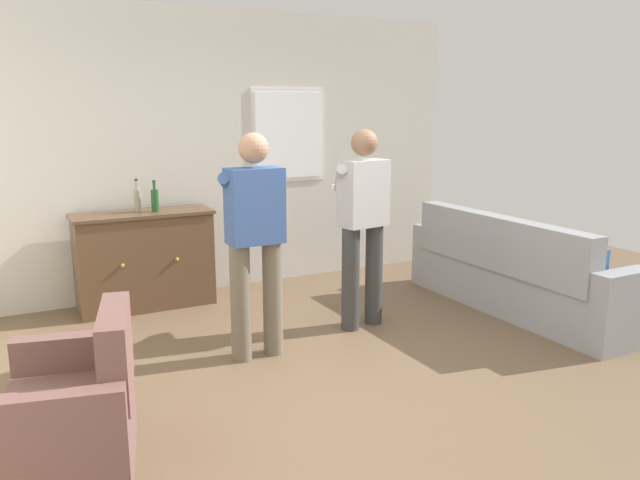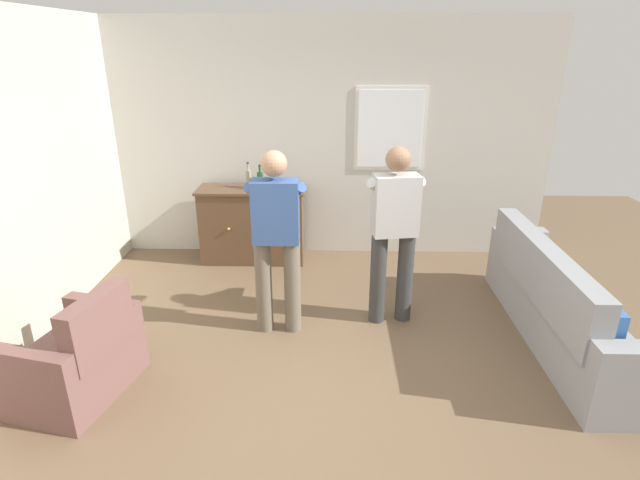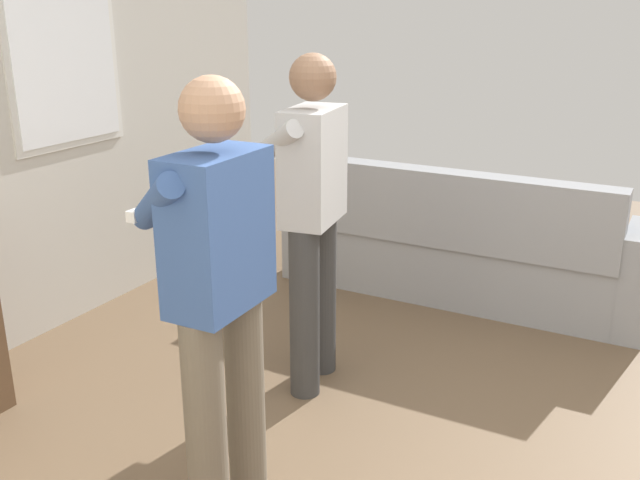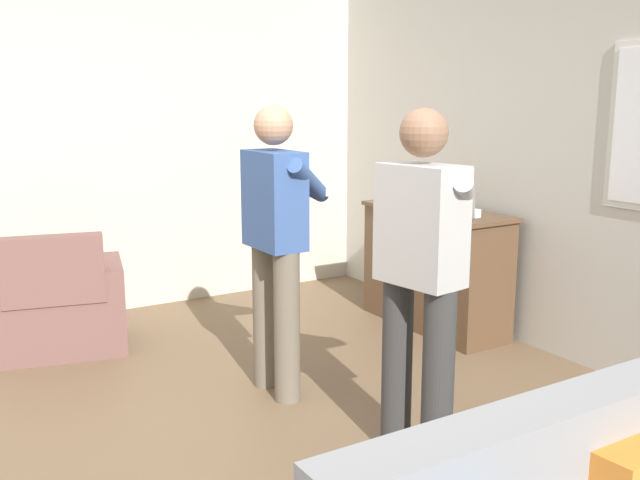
{
  "view_description": "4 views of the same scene",
  "coord_description": "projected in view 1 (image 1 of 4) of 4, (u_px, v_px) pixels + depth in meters",
  "views": [
    {
      "loc": [
        -2.13,
        -3.46,
        1.86
      ],
      "look_at": [
        -0.06,
        0.47,
        0.9
      ],
      "focal_mm": 35.0,
      "sensor_mm": 36.0,
      "label": 1
    },
    {
      "loc": [
        0.01,
        -3.34,
        2.49
      ],
      "look_at": [
        -0.09,
        0.59,
        0.94
      ],
      "focal_mm": 28.0,
      "sensor_mm": 36.0,
      "label": 2
    },
    {
      "loc": [
        -2.35,
        -0.71,
        1.9
      ],
      "look_at": [
        0.19,
        0.65,
        0.93
      ],
      "focal_mm": 40.0,
      "sensor_mm": 36.0,
      "label": 3
    },
    {
      "loc": [
        3.05,
        -1.16,
        1.73
      ],
      "look_at": [
        -0.06,
        0.74,
        0.99
      ],
      "focal_mm": 40.0,
      "sensor_mm": 36.0,
      "label": 4
    }
  ],
  "objects": [
    {
      "name": "bottle_liquor_amber",
      "position": [
        137.0,
        199.0,
        5.72
      ],
      "size": [
        0.06,
        0.06,
        0.3
      ],
      "color": "gray",
      "rests_on": "sideboard_cabinet"
    },
    {
      "name": "ground",
      "position": [
        359.0,
        378.0,
        4.36
      ],
      "size": [
        10.4,
        10.4,
        0.0
      ],
      "primitive_type": "plane",
      "color": "brown"
    },
    {
      "name": "armchair",
      "position": [
        75.0,
        417.0,
        3.22
      ],
      "size": [
        0.82,
        1.0,
        0.85
      ],
      "color": "brown",
      "rests_on": "ground"
    },
    {
      "name": "wall_back_with_window",
      "position": [
        227.0,
        152.0,
        6.37
      ],
      "size": [
        5.2,
        0.15,
        2.8
      ],
      "color": "beige",
      "rests_on": "ground"
    },
    {
      "name": "couch",
      "position": [
        510.0,
        274.0,
        5.71
      ],
      "size": [
        0.57,
        2.4,
        0.9
      ],
      "color": "gray",
      "rests_on": "ground"
    },
    {
      "name": "bottle_wine_green",
      "position": [
        155.0,
        200.0,
        5.73
      ],
      "size": [
        0.07,
        0.07,
        0.29
      ],
      "color": "#1E4C23",
      "rests_on": "sideboard_cabinet"
    },
    {
      "name": "person_standing_right",
      "position": [
        362.0,
        219.0,
        5.21
      ],
      "size": [
        0.55,
        0.5,
        1.68
      ],
      "color": "#383838",
      "rests_on": "ground"
    },
    {
      "name": "sideboard_cabinet",
      "position": [
        145.0,
        260.0,
        5.82
      ],
      "size": [
        1.26,
        0.49,
        0.91
      ],
      "color": "brown",
      "rests_on": "ground"
    },
    {
      "name": "person_standing_left",
      "position": [
        255.0,
        235.0,
        4.56
      ],
      "size": [
        0.56,
        0.48,
        1.68
      ],
      "color": "#6B6051",
      "rests_on": "ground"
    }
  ]
}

